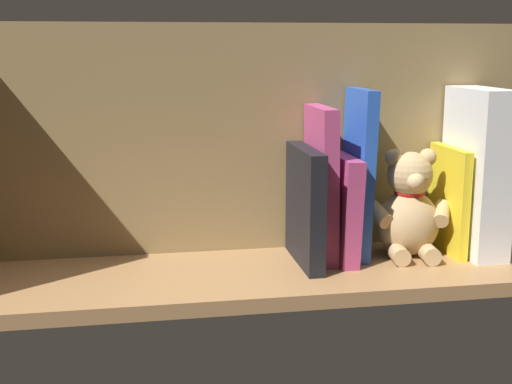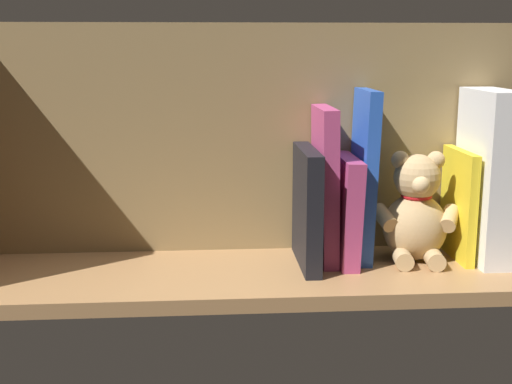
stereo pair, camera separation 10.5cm
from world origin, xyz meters
The scene contains 9 objects.
ground_plane centered at (0.00, 0.00, -1.10)cm, with size 92.94×26.29×2.20cm, color #A87A4C.
shelf_back_panel centered at (0.00, -10.89, 18.54)cm, with size 92.94×1.50×37.08cm, color olive.
dictionary_thick_white centered at (-36.78, -2.24, 13.47)cm, with size 5.56×14.81×26.94cm, color white.
book_0 centered at (-32.64, -3.31, 8.72)cm, with size 1.46×12.86×17.45cm, color yellow.
teddy_bear centered at (-25.45, -2.30, 7.71)cm, with size 14.12×12.00×17.52cm.
book_1 centered at (-17.28, -4.10, 13.46)cm, with size 1.98×11.29×26.92cm, color blue.
book_2 centered at (-14.28, -2.85, 8.32)cm, with size 2.76×13.78×16.64cm, color #B23F72.
book_3 centered at (-11.09, -3.52, 12.16)cm, with size 2.38×12.45×24.31cm, color #B23F72.
book_4 centered at (-8.02, -1.61, 9.10)cm, with size 2.50×16.27×18.20cm, color black.
Camera 1 is at (18.04, 101.31, 33.91)cm, focal length 49.12 mm.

